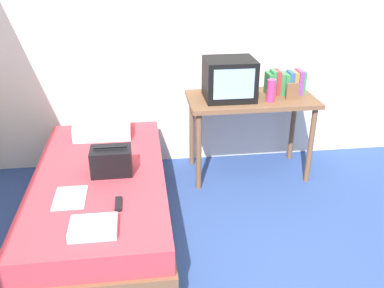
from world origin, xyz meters
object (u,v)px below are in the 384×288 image
bed (102,200)px  tv (229,79)px  book_row (285,83)px  remote_dark (118,204)px  picture_frame (292,91)px  handbag (111,161)px  water_bottle (271,91)px  desk (251,108)px  pillow (103,128)px  magazine (70,198)px  folded_towel (93,227)px

bed → tv: size_ratio=4.55×
book_row → remote_dark: size_ratio=2.27×
bed → picture_frame: bearing=20.1°
bed → handbag: 0.36m
water_bottle → remote_dark: water_bottle is taller
bed → tv: bearing=32.4°
bed → desk: 1.59m
book_row → handbag: size_ratio=1.18×
remote_dark → book_row: bearing=39.5°
bed → book_row: (1.68, 0.79, 0.65)m
water_bottle → remote_dark: size_ratio=1.28×
desk → pillow: size_ratio=2.35×
pillow → tv: bearing=0.8°
desk → magazine: bearing=-145.1°
bed → picture_frame: 1.90m
remote_dark → bed: bearing=108.9°
remote_dark → tv: bearing=50.5°
tv → water_bottle: tv is taller
picture_frame → water_bottle: bearing=-171.1°
tv → handbag: bearing=-144.6°
pillow → magazine: (-0.16, -1.04, -0.06)m
bed → water_bottle: water_bottle is taller
tv → magazine: tv is taller
book_row → magazine: book_row is taller
tv → book_row: size_ratio=1.24×
bed → pillow: bearing=90.9°
book_row → picture_frame: size_ratio=2.37×
book_row → bed: bearing=-154.9°
tv → water_bottle: (0.35, -0.13, -0.08)m
folded_towel → handbag: bearing=83.6°
book_row → handbag: book_row is taller
tv → folded_towel: tv is taller
water_bottle → book_row: (0.20, 0.20, 0.01)m
bed → book_row: book_row is taller
handbag → magazine: bearing=-129.9°
bed → pillow: 0.77m
book_row → folded_towel: (-1.66, -1.51, -0.37)m
picture_frame → pillow: picture_frame is taller
book_row → remote_dark: 2.01m
picture_frame → magazine: size_ratio=0.51×
book_row → pillow: book_row is taller
folded_towel → desk: bearing=47.4°
tv → pillow: 1.22m
handbag → remote_dark: 0.46m
desk → remote_dark: bearing=-135.0°
handbag → folded_towel: handbag is taller
handbag → magazine: handbag is taller
water_bottle → bed: bearing=-158.4°
pillow → folded_towel: (0.03, -1.43, -0.04)m
tv → magazine: (-1.30, -1.05, -0.47)m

